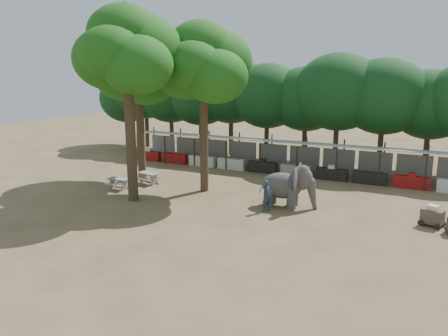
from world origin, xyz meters
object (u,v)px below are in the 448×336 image
at_px(yard_tree_back, 203,64).
at_px(picnic_table_near, 119,182).
at_px(picnic_table_far, 149,176).
at_px(cart_back, 432,216).
at_px(yard_tree_center, 127,52).
at_px(elephant, 289,185).
at_px(handler, 267,196).
at_px(yard_tree_left, 138,70).

height_order(yard_tree_back, picnic_table_near, yard_tree_back).
relative_size(picnic_table_near, picnic_table_far, 0.83).
xyz_separation_m(picnic_table_far, cart_back, (18.91, -0.78, 0.04)).
height_order(yard_tree_center, elephant, yard_tree_center).
bearing_deg(elephant, picnic_table_near, 179.65).
xyz_separation_m(handler, picnic_table_far, (-10.07, 2.24, -0.40)).
relative_size(yard_tree_left, elephant, 3.13).
xyz_separation_m(yard_tree_center, elephant, (9.46, 2.87, -7.88)).
bearing_deg(cart_back, picnic_table_far, -162.35).
height_order(yard_tree_left, picnic_table_far, yard_tree_left).
bearing_deg(yard_tree_center, yard_tree_back, 53.14).
relative_size(yard_tree_back, handler, 6.07).
relative_size(elephant, picnic_table_near, 2.26).
bearing_deg(picnic_table_far, elephant, 6.97).
bearing_deg(picnic_table_far, yard_tree_center, -56.83).
xyz_separation_m(yard_tree_left, picnic_table_near, (0.53, -3.45, -7.70)).
xyz_separation_m(picnic_table_near, cart_back, (19.89, 1.38, 0.08)).
distance_m(handler, picnic_table_far, 10.33).
height_order(yard_tree_left, elephant, yard_tree_left).
xyz_separation_m(yard_tree_center, picnic_table_near, (-2.47, 1.55, -8.71)).
bearing_deg(yard_tree_left, yard_tree_back, -9.46).
distance_m(picnic_table_far, cart_back, 18.93).
distance_m(yard_tree_left, elephant, 14.39).
height_order(elephant, picnic_table_near, elephant).
bearing_deg(yard_tree_left, cart_back, -5.77).
bearing_deg(yard_tree_back, cart_back, -4.23).
xyz_separation_m(yard_tree_left, yard_tree_center, (3.00, -5.00, 1.01)).
distance_m(yard_tree_left, cart_back, 21.90).
relative_size(yard_tree_back, picnic_table_far, 6.03).
height_order(yard_tree_left, yard_tree_center, yard_tree_center).
xyz_separation_m(yard_tree_left, cart_back, (20.42, -2.07, -7.63)).
xyz_separation_m(yard_tree_left, picnic_table_far, (1.51, -1.28, -7.67)).
bearing_deg(picnic_table_near, yard_tree_back, 22.30).
height_order(yard_tree_center, handler, yard_tree_center).
bearing_deg(elephant, handler, -128.54).
bearing_deg(picnic_table_far, picnic_table_near, -103.09).
relative_size(yard_tree_back, cart_back, 8.19).
distance_m(yard_tree_left, yard_tree_center, 5.92).
bearing_deg(yard_tree_center, yard_tree_left, 120.96).
height_order(yard_tree_left, yard_tree_back, yard_tree_back).
distance_m(yard_tree_center, elephant, 12.64).
height_order(handler, picnic_table_near, handler).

